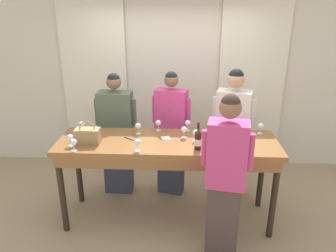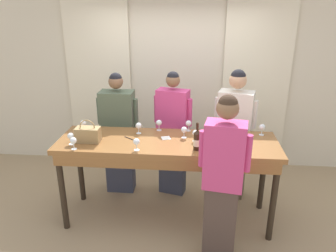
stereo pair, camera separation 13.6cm
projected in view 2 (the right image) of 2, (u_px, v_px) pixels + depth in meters
ground_plane at (167, 217)px, 4.12m from camera, size 18.00×18.00×0.00m
wall_back at (176, 79)px, 5.10m from camera, size 12.00×0.06×2.80m
curtain_panel_left at (100, 82)px, 5.16m from camera, size 1.00×0.03×2.69m
curtain_panel_right at (255, 85)px, 4.97m from camera, size 1.00×0.03×2.69m
tasting_bar at (167, 150)px, 3.76m from camera, size 2.52×0.76×1.05m
wine_bottle at (197, 140)px, 3.48m from camera, size 0.08×0.08×0.31m
handbag at (88, 134)px, 3.69m from camera, size 0.27×0.15×0.26m
wine_glass_front_left at (218, 128)px, 3.87m from camera, size 0.07×0.07×0.14m
wine_glass_front_mid at (159, 123)px, 4.01m from camera, size 0.07×0.07×0.14m
wine_glass_front_right at (83, 124)px, 4.00m from camera, size 0.07×0.07×0.14m
wine_glass_center_left at (136, 142)px, 3.47m from camera, size 0.07×0.07×0.14m
wine_glass_center_mid at (139, 126)px, 3.92m from camera, size 0.07×0.07×0.14m
wine_glass_center_right at (73, 141)px, 3.50m from camera, size 0.07×0.07×0.14m
wine_glass_back_left at (262, 127)px, 3.87m from camera, size 0.07×0.07×0.14m
wine_glass_back_mid at (184, 130)px, 3.79m from camera, size 0.07×0.07×0.14m
wine_glass_back_right at (196, 133)px, 3.70m from camera, size 0.07×0.07×0.14m
wine_glass_near_host at (188, 124)px, 4.00m from camera, size 0.07×0.07×0.14m
wine_glass_by_bottle at (71, 136)px, 3.62m from camera, size 0.07×0.07×0.14m
napkin at (166, 138)px, 3.81m from camera, size 0.13×0.13×0.00m
pen at (129, 138)px, 3.80m from camera, size 0.12×0.09×0.01m
guest_olive_jacket at (119, 134)px, 4.44m from camera, size 0.55×0.26×1.69m
guest_pink_top at (173, 134)px, 4.37m from camera, size 0.52×0.30×1.72m
guest_cream_sweater at (234, 134)px, 4.29m from camera, size 0.55×0.35×1.76m
host_pouring at (223, 179)px, 3.18m from camera, size 0.50×0.30×1.77m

